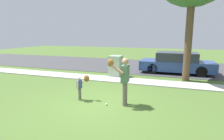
{
  "coord_description": "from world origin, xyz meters",
  "views": [
    {
      "loc": [
        2.54,
        -5.95,
        2.51
      ],
      "look_at": [
        0.0,
        1.41,
        1.0
      ],
      "focal_mm": 30.27,
      "sensor_mm": 36.0,
      "label": 1
    }
  ],
  "objects_px": {
    "baseball": "(106,104)",
    "utility_cabinet": "(116,66)",
    "person_adult": "(124,77)",
    "parked_wagon_blue": "(176,63)",
    "person_child": "(82,84)"
  },
  "relations": [
    {
      "from": "parked_wagon_blue",
      "to": "person_child",
      "type": "bearing_deg",
      "value": 62.36
    },
    {
      "from": "person_adult",
      "to": "parked_wagon_blue",
      "type": "bearing_deg",
      "value": -106.77
    },
    {
      "from": "baseball",
      "to": "utility_cabinet",
      "type": "bearing_deg",
      "value": 103.91
    },
    {
      "from": "baseball",
      "to": "utility_cabinet",
      "type": "xyz_separation_m",
      "value": [
        -1.11,
        4.48,
        0.58
      ]
    },
    {
      "from": "utility_cabinet",
      "to": "parked_wagon_blue",
      "type": "relative_size",
      "value": 0.28
    },
    {
      "from": "baseball",
      "to": "parked_wagon_blue",
      "type": "bearing_deg",
      "value": 71.21
    },
    {
      "from": "person_child",
      "to": "baseball",
      "type": "distance_m",
      "value": 1.27
    },
    {
      "from": "person_adult",
      "to": "utility_cabinet",
      "type": "relative_size",
      "value": 1.36
    },
    {
      "from": "person_child",
      "to": "utility_cabinet",
      "type": "distance_m",
      "value": 4.23
    },
    {
      "from": "person_adult",
      "to": "parked_wagon_blue",
      "type": "distance_m",
      "value": 6.65
    },
    {
      "from": "person_adult",
      "to": "person_child",
      "type": "distance_m",
      "value": 1.7
    },
    {
      "from": "person_child",
      "to": "baseball",
      "type": "bearing_deg",
      "value": -14.99
    },
    {
      "from": "person_child",
      "to": "utility_cabinet",
      "type": "xyz_separation_m",
      "value": [
        -0.02,
        4.23,
        -0.01
      ]
    },
    {
      "from": "parked_wagon_blue",
      "to": "person_adult",
      "type": "bearing_deg",
      "value": 75.08
    },
    {
      "from": "person_adult",
      "to": "person_child",
      "type": "height_order",
      "value": "person_adult"
    }
  ]
}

